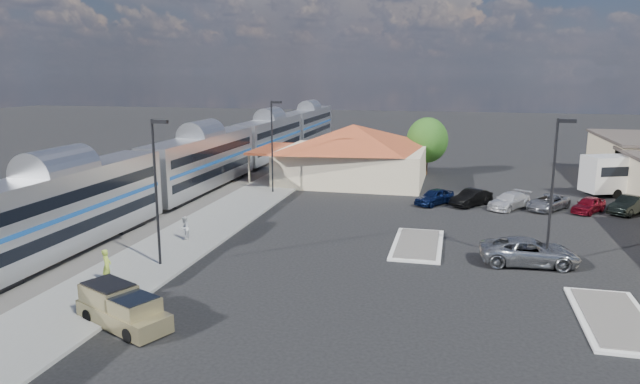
# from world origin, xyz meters

# --- Properties ---
(ground) EXTENTS (280.00, 280.00, 0.00)m
(ground) POSITION_xyz_m (0.00, 0.00, 0.00)
(ground) COLOR black
(ground) RESTS_ON ground
(railbed) EXTENTS (16.00, 100.00, 0.12)m
(railbed) POSITION_xyz_m (-21.00, 8.00, 0.06)
(railbed) COLOR #4C4944
(railbed) RESTS_ON ground
(platform) EXTENTS (5.50, 92.00, 0.18)m
(platform) POSITION_xyz_m (-12.00, 6.00, 0.09)
(platform) COLOR gray
(platform) RESTS_ON ground
(passenger_train) EXTENTS (3.00, 104.00, 5.55)m
(passenger_train) POSITION_xyz_m (-18.00, 15.35, 2.87)
(passenger_train) COLOR silver
(passenger_train) RESTS_ON ground
(freight_cars) EXTENTS (2.80, 46.00, 4.00)m
(freight_cars) POSITION_xyz_m (-24.00, 4.53, 1.93)
(freight_cars) COLOR black
(freight_cars) RESTS_ON ground
(station_depot) EXTENTS (18.35, 12.24, 6.20)m
(station_depot) POSITION_xyz_m (-4.56, 24.00, 3.13)
(station_depot) COLOR beige
(station_depot) RESTS_ON ground
(traffic_island_south) EXTENTS (3.30, 7.50, 0.21)m
(traffic_island_south) POSITION_xyz_m (4.00, 2.00, 0.10)
(traffic_island_south) COLOR silver
(traffic_island_south) RESTS_ON ground
(traffic_island_north) EXTENTS (3.30, 7.50, 0.21)m
(traffic_island_north) POSITION_xyz_m (14.00, -8.00, 0.10)
(traffic_island_north) COLOR silver
(traffic_island_north) RESTS_ON ground
(lamp_plat_s) EXTENTS (1.08, 0.25, 9.00)m
(lamp_plat_s) POSITION_xyz_m (-10.90, -6.00, 5.34)
(lamp_plat_s) COLOR black
(lamp_plat_s) RESTS_ON ground
(lamp_plat_n) EXTENTS (1.08, 0.25, 9.00)m
(lamp_plat_n) POSITION_xyz_m (-10.90, 16.00, 5.34)
(lamp_plat_n) COLOR black
(lamp_plat_n) RESTS_ON ground
(lamp_lot) EXTENTS (1.08, 0.25, 9.00)m
(lamp_lot) POSITION_xyz_m (12.10, 0.00, 5.34)
(lamp_lot) COLOR black
(lamp_lot) RESTS_ON ground
(tree_depot) EXTENTS (4.71, 4.71, 6.63)m
(tree_depot) POSITION_xyz_m (3.00, 30.00, 4.02)
(tree_depot) COLOR #382314
(tree_depot) RESTS_ON ground
(pickup_truck) EXTENTS (5.41, 3.80, 1.76)m
(pickup_truck) POSITION_xyz_m (-8.50, -13.94, 0.84)
(pickup_truck) COLOR tan
(pickup_truck) RESTS_ON ground
(suv) EXTENTS (6.11, 3.17, 1.64)m
(suv) POSITION_xyz_m (10.96, -0.33, 0.82)
(suv) COLOR #94969B
(suv) RESTS_ON ground
(person_a) EXTENTS (0.66, 0.81, 1.91)m
(person_a) POSITION_xyz_m (-12.27, -9.52, 1.13)
(person_a) COLOR #C0DF45
(person_a) RESTS_ON platform
(person_b) EXTENTS (0.70, 0.86, 1.65)m
(person_b) POSITION_xyz_m (-11.89, -0.94, 1.01)
(person_b) COLOR silver
(person_b) RESTS_ON platform
(parked_car_a) EXTENTS (3.80, 4.43, 1.44)m
(parked_car_a) POSITION_xyz_m (4.57, 14.86, 0.72)
(parked_car_a) COLOR #0D1A42
(parked_car_a) RESTS_ON ground
(parked_car_b) EXTENTS (3.88, 4.47, 1.46)m
(parked_car_b) POSITION_xyz_m (7.77, 15.16, 0.73)
(parked_car_b) COLOR black
(parked_car_b) RESTS_ON ground
(parked_car_c) EXTENTS (4.31, 5.03, 1.39)m
(parked_car_c) POSITION_xyz_m (10.97, 14.86, 0.69)
(parked_car_c) COLOR white
(parked_car_c) RESTS_ON ground
(parked_car_d) EXTENTS (4.45, 5.11, 1.31)m
(parked_car_d) POSITION_xyz_m (14.17, 15.16, 0.65)
(parked_car_d) COLOR gray
(parked_car_d) RESTS_ON ground
(parked_car_e) EXTENTS (3.55, 4.15, 1.35)m
(parked_car_e) POSITION_xyz_m (17.37, 14.86, 0.67)
(parked_car_e) COLOR maroon
(parked_car_e) RESTS_ON ground
(parked_car_f) EXTENTS (4.17, 4.56, 1.51)m
(parked_car_f) POSITION_xyz_m (20.57, 15.16, 0.76)
(parked_car_f) COLOR black
(parked_car_f) RESTS_ON ground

